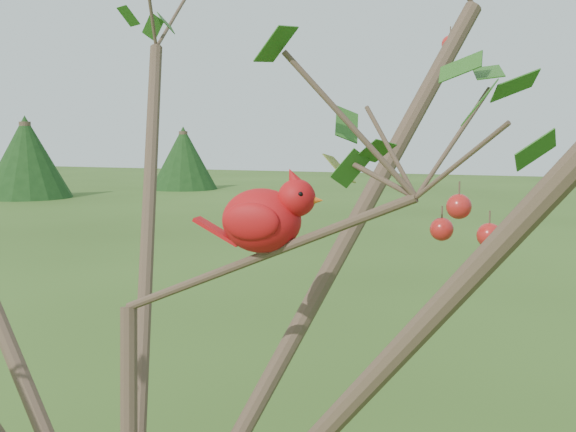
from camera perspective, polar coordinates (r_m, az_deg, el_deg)
name	(u,v)px	position (r m, az deg, el deg)	size (l,w,h in m)	color
crabapple_tree	(122,234)	(1.35, -13.01, -1.40)	(2.35, 2.05, 2.95)	#403022
cardinal	(266,217)	(1.32, -1.76, -0.10)	(0.25, 0.14, 0.17)	red
distant_trees	(472,159)	(25.25, 14.34, 4.37)	(40.24, 11.32, 3.20)	#403022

